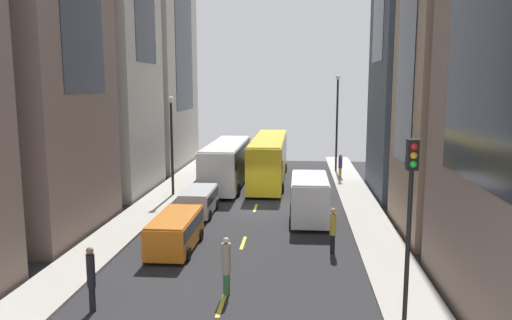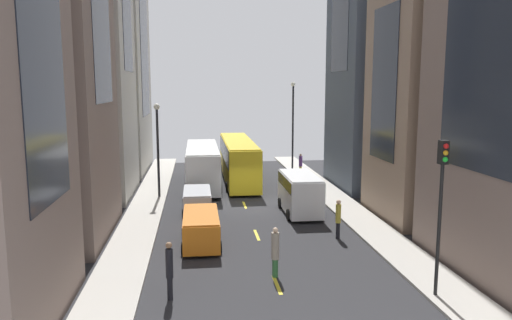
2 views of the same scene
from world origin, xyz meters
The scene contains 23 objects.
ground_plane centered at (0.00, 0.00, 0.00)m, with size 39.81×39.81×0.00m, color #28282B.
sidewalk_west centered at (-6.73, 0.00, 0.07)m, with size 2.35×44.00×0.15m, color #B2ADA3.
sidewalk_east centered at (6.73, 0.00, 0.07)m, with size 2.35×44.00×0.15m, color #B2ADA3.
lane_stripe_1 centered at (0.00, -14.00, 0.01)m, with size 0.16×2.00×0.01m, color yellow.
lane_stripe_2 centered at (0.00, -7.00, 0.01)m, with size 0.16×2.00×0.01m, color yellow.
lane_stripe_3 centered at (0.00, 0.00, 0.01)m, with size 0.16×2.00×0.01m, color yellow.
lane_stripe_4 centered at (0.00, 7.00, 0.01)m, with size 0.16×2.00×0.01m, color yellow.
lane_stripe_5 centered at (0.00, 14.00, 0.01)m, with size 0.16×2.00×0.01m, color yellow.
lane_stripe_6 centered at (0.00, 21.00, 0.01)m, with size 0.16×2.00×0.01m, color yellow.
building_west_3 centered at (-12.78, 15.95, 11.98)m, with size 9.44×11.98×23.95m.
building_east_1 centered at (13.05, -4.37, 8.38)m, with size 9.98×7.12×16.75m.
city_bus_white centered at (-2.81, 6.86, 2.01)m, with size 2.80×11.08×3.35m.
streetcar_yellow centered at (0.33, 9.03, 2.12)m, with size 2.70×13.87×3.59m.
delivery_van_white centered at (3.35, -2.68, 1.51)m, with size 2.25×5.07×2.58m.
car_orange_0 centered at (-3.10, -8.24, 0.99)m, with size 2.01×4.66×1.67m.
car_silver_1 centered at (-3.28, -1.81, 0.92)m, with size 1.92×4.02×1.56m.
pedestrian_crossing_mid centered at (4.32, -8.15, 1.20)m, with size 0.29×0.29×2.17m.
pedestrian_walking_far centered at (6.17, 10.29, 1.20)m, with size 0.32×0.32×1.97m.
pedestrian_crossing_near centered at (-4.38, -14.89, 1.28)m, with size 0.29×0.29×2.33m.
pedestrian_waiting_curb centered at (0.06, -13.13, 1.19)m, with size 0.34×0.34×2.23m.
traffic_light_near_corner centered at (5.96, -16.05, 4.37)m, with size 0.32×0.44×6.10m.
streetlamp_near centered at (-6.06, 2.80, 4.36)m, with size 0.44×0.44×6.84m.
streetlamp_far centered at (6.06, 13.59, 5.22)m, with size 0.44×0.44×8.47m.
Camera 1 is at (2.66, -30.49, 7.81)m, focal length 34.65 mm.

